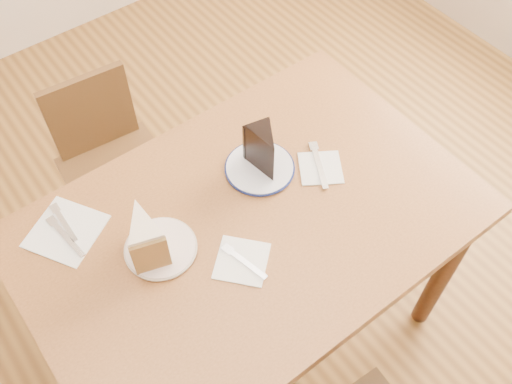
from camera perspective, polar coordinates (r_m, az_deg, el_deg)
The scene contains 14 objects.
ground at distance 2.19m, azimuth -0.44°, elevation -13.52°, with size 4.00×4.00×0.00m, color #513415.
table at distance 1.60m, azimuth -0.58°, elevation -4.63°, with size 1.20×0.80×0.75m.
chair_far at distance 2.14m, azimuth -14.13°, elevation 2.88°, with size 0.39×0.39×0.73m.
plate_cream at distance 1.49m, azimuth -9.50°, elevation -5.58°, with size 0.18×0.18×0.01m, color silver.
plate_navy at distance 1.61m, azimuth 0.37°, elevation 2.43°, with size 0.19×0.19×0.01m, color white.
carrot_cake at distance 1.44m, azimuth -11.05°, elevation -4.17°, with size 0.09×0.12×0.11m, color beige, non-canonical shape.
chocolate_cake at distance 1.56m, azimuth 0.93°, elevation 3.90°, with size 0.08×0.11×0.13m, color black, non-canonical shape.
napkin_cream at distance 1.45m, azimuth -1.43°, elevation -6.90°, with size 0.13×0.13×0.00m, color white.
napkin_navy at distance 1.63m, azimuth 6.47°, elevation 2.41°, with size 0.12×0.12×0.00m, color white.
napkin_spare at distance 1.58m, azimuth -18.46°, elevation -3.72°, with size 0.17×0.17×0.00m, color white.
fork_cream at distance 1.45m, azimuth -1.13°, elevation -7.01°, with size 0.01×0.14×0.00m, color silver.
knife_navy at distance 1.63m, azimuth 6.33°, elevation 2.68°, with size 0.02×0.17×0.00m, color silver.
fork_spare at distance 1.59m, azimuth -18.64°, elevation -2.94°, with size 0.01×0.14×0.00m, color silver.
knife_spare at distance 1.56m, azimuth -18.46°, elevation -4.27°, with size 0.01×0.16×0.00m, color silver.
Camera 1 is at (-0.49, -0.67, 2.02)m, focal length 40.00 mm.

